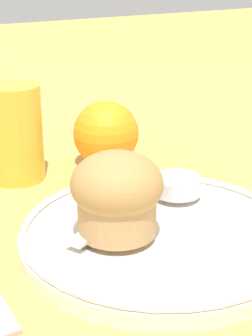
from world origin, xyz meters
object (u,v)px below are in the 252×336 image
muffin (117,193)px  orange_fruit (106,134)px  butter_knife (134,202)px  juice_glass (15,133)px

muffin → orange_fruit: 0.21m
butter_knife → juice_glass: size_ratio=1.62×
butter_knife → juice_glass: juice_glass is taller
muffin → juice_glass: size_ratio=0.72×
muffin → butter_knife: muffin is taller
muffin → orange_fruit: muffin is taller
butter_knife → orange_fruit: orange_fruit is taller
butter_knife → orange_fruit: size_ratio=2.23×
muffin → orange_fruit: bearing=65.6°
muffin → juice_glass: 0.20m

